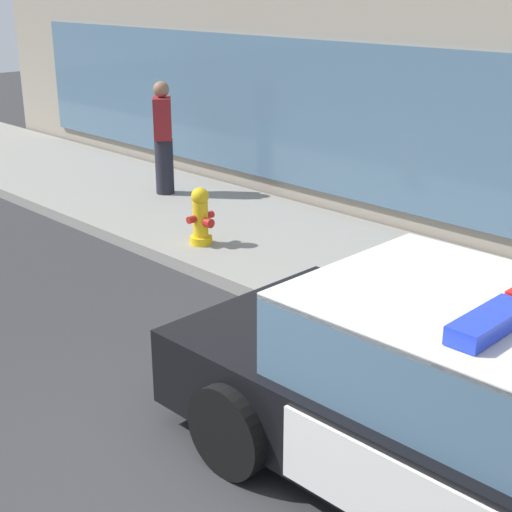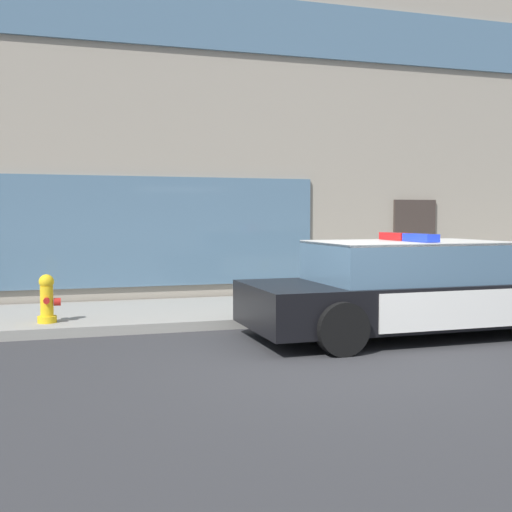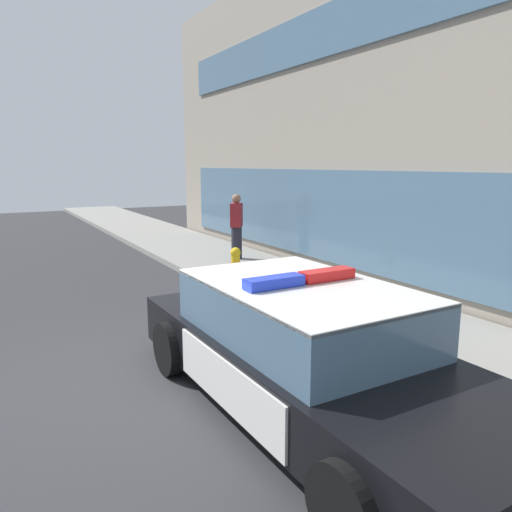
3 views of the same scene
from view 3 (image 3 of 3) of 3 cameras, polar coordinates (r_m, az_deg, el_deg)
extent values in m
plane|color=#303033|center=(6.51, -13.92, -13.48)|extent=(48.00, 48.00, 0.00)
cube|color=gray|center=(8.37, 13.79, -7.40)|extent=(48.00, 2.84, 0.15)
cube|color=gray|center=(13.55, 26.49, 14.67)|extent=(20.46, 8.16, 7.65)
cube|color=slate|center=(12.39, 4.94, 5.19)|extent=(12.27, 0.08, 2.10)
cube|color=slate|center=(10.79, 13.50, 25.89)|extent=(17.18, 0.08, 1.10)
cube|color=black|center=(5.34, 6.43, -12.91)|extent=(5.16, 1.98, 0.60)
cube|color=silver|center=(4.20, 20.62, -17.91)|extent=(1.77, 1.89, 0.05)
cube|color=silver|center=(6.71, -2.76, -6.35)|extent=(1.47, 1.88, 0.05)
cube|color=silver|center=(5.99, 13.36, -10.45)|extent=(2.16, 0.06, 0.51)
cube|color=silver|center=(4.96, -3.58, -14.80)|extent=(2.16, 0.06, 0.51)
cube|color=yellow|center=(6.00, 13.47, -10.41)|extent=(0.22, 0.02, 0.26)
cube|color=slate|center=(5.29, 5.23, -6.50)|extent=(2.69, 1.75, 0.60)
cube|color=silver|center=(5.22, 5.28, -3.45)|extent=(2.69, 1.75, 0.04)
cube|color=red|center=(5.40, 8.26, -2.16)|extent=(0.21, 0.65, 0.11)
cube|color=blue|center=(5.01, 2.11, -3.06)|extent=(0.21, 0.65, 0.11)
cylinder|color=black|center=(3.76, 10.58, -27.04)|extent=(0.68, 0.23, 0.68)
cylinder|color=black|center=(7.20, 4.43, -7.90)|extent=(0.68, 0.23, 0.68)
cylinder|color=black|center=(6.37, -10.02, -10.55)|extent=(0.68, 0.23, 0.68)
cylinder|color=gold|center=(10.57, -2.39, -2.60)|extent=(0.28, 0.28, 0.10)
cylinder|color=gold|center=(10.51, -2.40, -1.15)|extent=(0.19, 0.19, 0.45)
sphere|color=gold|center=(10.46, -2.41, 0.41)|extent=(0.22, 0.22, 0.22)
cylinder|color=#B21E19|center=(10.45, -2.41, 0.83)|extent=(0.06, 0.06, 0.05)
cylinder|color=#B21E19|center=(10.45, -3.11, -1.10)|extent=(0.09, 0.10, 0.09)
cylinder|color=#B21E19|center=(10.57, -1.70, -0.95)|extent=(0.09, 0.10, 0.09)
cylinder|color=#B21E19|center=(10.39, -2.02, -1.39)|extent=(0.10, 0.12, 0.12)
cylinder|color=#23232D|center=(12.96, -2.27, 1.56)|extent=(0.28, 0.28, 0.85)
cube|color=maroon|center=(12.87, -2.30, 4.80)|extent=(0.47, 0.45, 0.62)
sphere|color=#8C664C|center=(12.83, -2.31, 6.71)|extent=(0.24, 0.24, 0.24)
camera|label=1|loc=(2.63, -57.09, 19.63)|focal=52.84mm
camera|label=2|loc=(10.38, -59.36, 0.46)|focal=44.44mm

